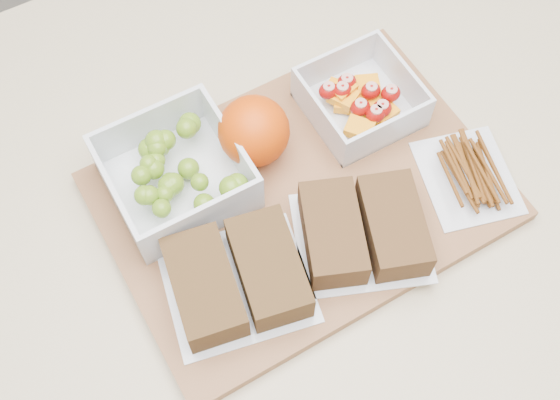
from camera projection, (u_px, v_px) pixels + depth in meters
The scene contains 9 objects.
ground at pixel (289, 397), 1.57m from camera, with size 4.00×4.00×0.00m, color gray.
counter at pixel (292, 338), 1.17m from camera, with size 1.20×0.90×0.90m, color beige.
cutting_board at pixel (301, 196), 0.78m from camera, with size 0.42×0.30×0.02m, color #8F5E3B.
grape_container at pixel (176, 173), 0.75m from camera, with size 0.14×0.14×0.06m.
fruit_container at pixel (360, 101), 0.80m from camera, with size 0.12×0.12×0.05m.
orange at pixel (254, 131), 0.76m from camera, with size 0.08×0.08×0.08m, color #E24505.
sandwich_bag_left at pixel (237, 278), 0.70m from camera, with size 0.17×0.15×0.04m.
sandwich_bag_center at pixel (363, 230), 0.73m from camera, with size 0.17×0.17×0.04m.
pretzel_bag at pixel (470, 172), 0.77m from camera, with size 0.12×0.14×0.03m.
Camera 1 is at (-0.19, -0.29, 1.59)m, focal length 45.00 mm.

